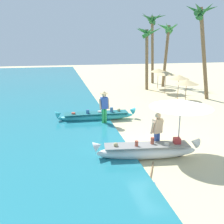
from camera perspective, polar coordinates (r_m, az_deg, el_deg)
The scene contains 15 objects.
ground_plane at distance 11.05m, azimuth 11.48°, elevation -7.78°, with size 80.00×80.00×0.00m, color beige.
boat_white_foreground at distance 9.82m, azimuth 7.86°, elevation -8.68°, with size 4.13×1.10×0.83m.
boat_cyan_midground at distance 14.36m, azimuth -3.55°, elevation -0.91°, with size 4.58×0.79×0.73m.
person_vendor_hatted at distance 13.41m, azimuth -1.77°, elevation 1.50°, with size 0.58×0.44×1.84m.
person_tourist_customer at distance 10.06m, azimuth 10.15°, elevation -4.24°, with size 0.58×0.36×1.69m.
patio_umbrella_large at distance 9.81m, azimuth 15.32°, elevation 1.84°, with size 2.37×2.37×2.25m.
parasol_row_0 at distance 17.65m, azimuth 16.48°, elevation 6.54°, with size 1.60×1.60×1.91m.
parasol_row_1 at distance 19.94m, azimuth 14.87°, elevation 7.64°, with size 1.60×1.60×1.91m.
parasol_row_2 at distance 22.27m, azimuth 12.05°, elevation 8.59°, with size 1.60×1.60×1.91m.
parasol_row_3 at distance 24.38m, azimuth 10.40°, elevation 9.26°, with size 1.60×1.60×1.91m.
palm_tree_tall_inland at distance 20.24m, azimuth 19.66°, elevation 17.89°, with size 2.66×2.48×7.02m.
palm_tree_leaning_seaward at distance 27.45m, azimuth 9.02°, elevation 18.47°, with size 2.89×2.61×7.17m.
palm_tree_mid_cluster at distance 25.65m, azimuth 12.45°, elevation 16.50°, with size 2.48×2.43×6.14m.
palm_tree_far_behind at distance 23.59m, azimuth 7.91°, elevation 15.85°, with size 2.65×2.59×5.69m.
paddle at distance 8.76m, azimuth 8.74°, elevation -13.97°, with size 0.85×1.49×0.05m.
Camera 1 is at (-4.23, -9.25, 4.32)m, focal length 40.53 mm.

